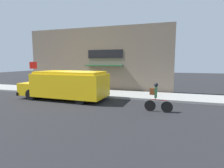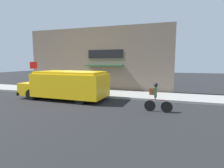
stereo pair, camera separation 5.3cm
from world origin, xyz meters
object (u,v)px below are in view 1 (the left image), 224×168
cyclist (156,97)px  trash_bin (91,85)px  stop_sign_post (34,71)px  school_bus (66,85)px

cyclist → trash_bin: 7.81m
stop_sign_post → cyclist: bearing=-16.6°
stop_sign_post → trash_bin: bearing=19.9°
school_bus → cyclist: school_bus is taller
cyclist → trash_bin: cyclist is taller
stop_sign_post → school_bus: bearing=-23.2°
school_bus → cyclist: bearing=-10.2°
cyclist → trash_bin: bearing=142.9°
school_bus → trash_bin: size_ratio=7.32×
school_bus → cyclist: (6.33, -1.31, -0.28)m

